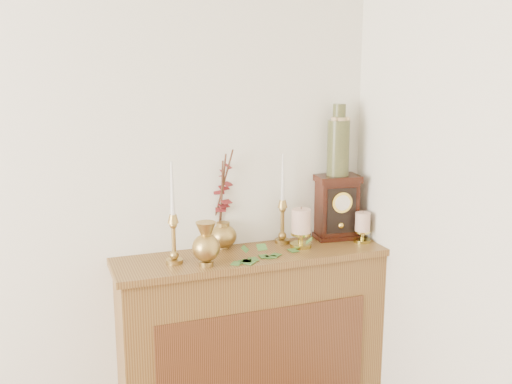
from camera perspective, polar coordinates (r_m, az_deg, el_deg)
name	(u,v)px	position (r m, az deg, el deg)	size (l,w,h in m)	color
console_shelf	(253,355)	(2.87, -0.29, -15.23)	(1.24, 0.34, 0.93)	brown
candlestick_left	(173,231)	(2.52, -7.87, -3.68)	(0.07, 0.07, 0.43)	#B19046
candlestick_center	(282,214)	(2.78, 2.54, -2.14)	(0.07, 0.07, 0.42)	#B19046
bud_vase	(206,245)	(2.49, -4.78, -5.01)	(0.12, 0.12, 0.19)	#B19046
ginger_jar	(223,203)	(2.72, -3.20, -1.02)	(0.18, 0.20, 0.46)	#B19046
pillar_candle_left	(301,226)	(2.74, 4.30, -3.25)	(0.10, 0.10, 0.19)	gold
pillar_candle_right	(363,226)	(2.85, 10.11, -3.17)	(0.08, 0.08, 0.15)	gold
ivy_garland	(264,255)	(2.60, 0.76, -6.02)	(0.39, 0.19, 0.08)	#356125
mantel_clock	(337,207)	(2.89, 7.69, -1.46)	(0.22, 0.16, 0.31)	black
ceramic_vase	(338,144)	(2.83, 7.85, 4.58)	(0.10, 0.10, 0.33)	black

